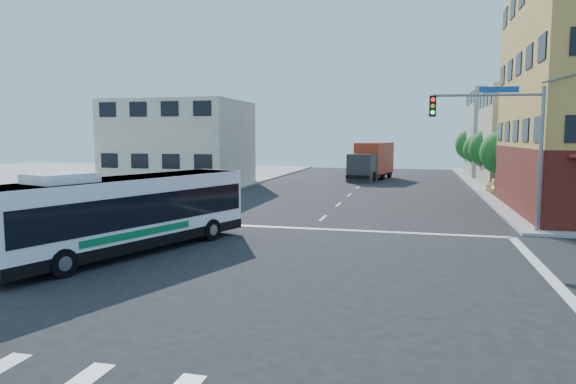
# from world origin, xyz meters

# --- Properties ---
(ground) EXTENTS (120.00, 120.00, 0.00)m
(ground) POSITION_xyz_m (0.00, 0.00, 0.00)
(ground) COLOR black
(ground) RESTS_ON ground
(sidewalk_nw) EXTENTS (50.00, 50.00, 0.15)m
(sidewalk_nw) POSITION_xyz_m (-35.00, 35.00, 0.07)
(sidewalk_nw) COLOR gray
(sidewalk_nw) RESTS_ON ground
(building_east_near) EXTENTS (12.06, 10.06, 9.00)m
(building_east_near) POSITION_xyz_m (16.98, 33.98, 4.51)
(building_east_near) COLOR tan
(building_east_near) RESTS_ON ground
(building_east_far) EXTENTS (12.06, 10.06, 10.00)m
(building_east_far) POSITION_xyz_m (16.98, 47.98, 5.01)
(building_east_far) COLOR #969691
(building_east_far) RESTS_ON ground
(building_west) EXTENTS (12.06, 10.06, 8.00)m
(building_west) POSITION_xyz_m (-17.02, 29.98, 4.01)
(building_west) COLOR beige
(building_west) RESTS_ON ground
(signal_mast_ne) EXTENTS (7.91, 1.13, 8.07)m
(signal_mast_ne) POSITION_xyz_m (9.08, 10.62, 4.98)
(signal_mast_ne) COLOR slate
(signal_mast_ne) RESTS_ON ground
(street_tree_a) EXTENTS (3.60, 3.60, 5.53)m
(street_tree_a) POSITION_xyz_m (11.90, 27.92, 3.59)
(street_tree_a) COLOR #372214
(street_tree_a) RESTS_ON ground
(street_tree_b) EXTENTS (3.80, 3.80, 5.79)m
(street_tree_b) POSITION_xyz_m (11.90, 35.92, 3.75)
(street_tree_b) COLOR #372214
(street_tree_b) RESTS_ON ground
(street_tree_c) EXTENTS (3.40, 3.40, 5.29)m
(street_tree_c) POSITION_xyz_m (11.90, 43.92, 3.46)
(street_tree_c) COLOR #372214
(street_tree_c) RESTS_ON ground
(street_tree_d) EXTENTS (4.00, 4.00, 6.03)m
(street_tree_d) POSITION_xyz_m (11.90, 51.92, 3.88)
(street_tree_d) COLOR #372214
(street_tree_d) RESTS_ON ground
(transit_bus) EXTENTS (6.04, 11.57, 3.38)m
(transit_bus) POSITION_xyz_m (-6.01, 2.43, 1.65)
(transit_bus) COLOR black
(transit_bus) RESTS_ON ground
(box_truck) EXTENTS (4.41, 9.15, 3.96)m
(box_truck) POSITION_xyz_m (0.43, 40.16, 1.92)
(box_truck) COLOR #2A2A2F
(box_truck) RESTS_ON ground
(parked_car) EXTENTS (1.66, 4.10, 1.39)m
(parked_car) POSITION_xyz_m (11.66, 28.43, 0.70)
(parked_car) COLOR #D2C659
(parked_car) RESTS_ON ground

